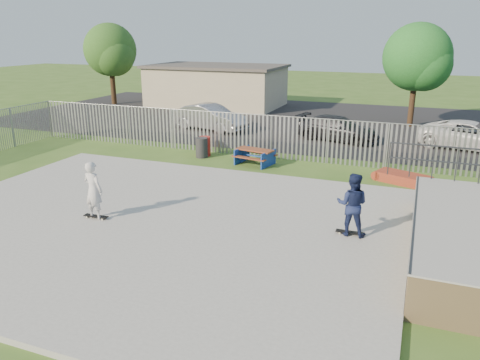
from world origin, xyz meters
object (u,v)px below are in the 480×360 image
(trash_bin_red, at_px, (205,146))
(car_dark, at_px, (338,128))
(car_silver, at_px, (210,117))
(funbox, at_px, (402,178))
(trash_bin_grey, at_px, (202,148))
(picnic_table, at_px, (255,157))
(tree_left, at_px, (110,50))
(car_white, at_px, (472,136))
(skater_white, at_px, (93,190))
(skater_navy, at_px, (352,204))
(tree_mid, at_px, (417,57))

(trash_bin_red, relative_size, car_dark, 0.20)
(car_silver, bearing_deg, trash_bin_red, -144.52)
(funbox, bearing_deg, trash_bin_grey, -163.07)
(picnic_table, xyz_separation_m, tree_left, (-16.92, 13.12, 3.94))
(trash_bin_red, bearing_deg, tree_left, 138.49)
(picnic_table, xyz_separation_m, car_dark, (2.58, 6.12, 0.32))
(car_white, distance_m, skater_white, 18.69)
(skater_white, bearing_deg, skater_navy, -160.54)
(picnic_table, bearing_deg, car_white, 46.56)
(picnic_table, distance_m, funbox, 6.31)
(trash_bin_red, bearing_deg, skater_navy, -41.79)
(car_white, distance_m, tree_mid, 7.06)
(picnic_table, relative_size, car_silver, 0.40)
(car_white, bearing_deg, tree_mid, 43.23)
(car_dark, distance_m, tree_mid, 7.61)
(tree_mid, bearing_deg, skater_white, -112.92)
(picnic_table, height_order, skater_navy, skater_navy)
(funbox, distance_m, trash_bin_grey, 9.07)
(tree_left, bearing_deg, car_dark, -19.74)
(picnic_table, bearing_deg, trash_bin_red, 179.10)
(picnic_table, bearing_deg, skater_white, -95.08)
(skater_navy, bearing_deg, picnic_table, -52.32)
(car_white, bearing_deg, car_silver, 104.43)
(tree_mid, distance_m, skater_white, 21.94)
(trash_bin_grey, height_order, car_silver, car_silver)
(car_white, bearing_deg, trash_bin_grey, 131.01)
(car_silver, relative_size, tree_mid, 0.74)
(trash_bin_grey, relative_size, car_white, 0.19)
(car_silver, xyz_separation_m, skater_navy, (10.26, -12.74, 0.27))
(car_dark, height_order, skater_navy, skater_navy)
(car_white, height_order, tree_left, tree_left)
(funbox, bearing_deg, picnic_table, -162.77)
(trash_bin_red, xyz_separation_m, tree_left, (-14.17, 12.54, 3.83))
(picnic_table, relative_size, car_white, 0.38)
(trash_bin_grey, height_order, car_dark, car_dark)
(car_silver, relative_size, tree_left, 0.73)
(trash_bin_red, distance_m, car_white, 13.36)
(trash_bin_grey, bearing_deg, picnic_table, -5.00)
(tree_left, distance_m, skater_navy, 29.74)
(skater_navy, bearing_deg, tree_left, -42.45)
(funbox, distance_m, tree_mid, 12.95)
(funbox, height_order, car_silver, car_silver)
(skater_white, bearing_deg, funbox, -131.02)
(funbox, distance_m, car_white, 7.60)
(trash_bin_red, height_order, car_white, car_white)
(car_silver, distance_m, car_white, 14.27)
(car_silver, bearing_deg, funbox, -107.27)
(trash_bin_red, height_order, tree_mid, tree_mid)
(car_silver, distance_m, skater_white, 14.62)
(trash_bin_grey, xyz_separation_m, tree_left, (-14.17, 12.88, 3.82))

